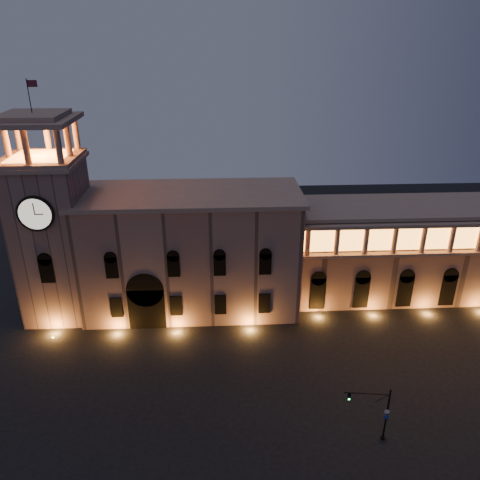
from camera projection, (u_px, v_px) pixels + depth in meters
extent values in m
plane|color=black|center=(204.00, 412.00, 50.36)|extent=(160.00, 160.00, 0.00)
cube|color=#916B5E|center=(191.00, 253.00, 66.87)|extent=(30.00, 12.00, 17.00)
cube|color=#A1816F|center=(189.00, 194.00, 63.29)|extent=(30.80, 12.80, 0.60)
cube|color=black|center=(147.00, 307.00, 63.90)|extent=(5.00, 1.40, 6.00)
cylinder|color=black|center=(146.00, 288.00, 62.68)|extent=(5.00, 1.40, 5.00)
cube|color=orange|center=(147.00, 309.00, 63.80)|extent=(4.20, 0.20, 5.00)
cube|color=#916B5E|center=(55.00, 243.00, 64.07)|extent=(9.00, 9.00, 22.00)
cube|color=#A1816F|center=(41.00, 162.00, 59.49)|extent=(9.80, 9.80, 0.50)
cylinder|color=black|center=(35.00, 214.00, 57.36)|extent=(4.60, 0.35, 4.60)
cylinder|color=beige|center=(35.00, 214.00, 57.23)|extent=(4.00, 0.12, 4.00)
cube|color=#A1816F|center=(40.00, 158.00, 59.29)|extent=(9.40, 9.40, 0.50)
cube|color=orange|center=(40.00, 156.00, 59.16)|extent=(6.80, 6.80, 0.15)
cylinder|color=#A1816F|center=(26.00, 147.00, 54.86)|extent=(0.76, 0.76, 4.20)
cylinder|color=#A1816F|center=(59.00, 146.00, 55.04)|extent=(0.76, 0.76, 4.20)
cylinder|color=#A1816F|center=(17.00, 134.00, 61.62)|extent=(0.76, 0.76, 4.20)
cylinder|color=#A1816F|center=(47.00, 134.00, 61.80)|extent=(0.76, 0.76, 4.20)
cylinder|color=#A1816F|center=(76.00, 133.00, 61.97)|extent=(0.76, 0.76, 4.20)
cylinder|color=#A1816F|center=(6.00, 140.00, 58.15)|extent=(0.76, 0.76, 4.20)
cylinder|color=#A1816F|center=(68.00, 139.00, 58.51)|extent=(0.76, 0.76, 4.20)
cube|color=#A1816F|center=(33.00, 120.00, 57.35)|extent=(9.80, 9.80, 0.60)
cube|color=#A1816F|center=(32.00, 115.00, 57.11)|extent=(7.50, 7.50, 0.60)
cylinder|color=black|center=(29.00, 96.00, 56.17)|extent=(0.10, 0.10, 4.00)
plane|color=#5B1A2E|center=(32.00, 83.00, 55.63)|extent=(1.20, 0.00, 1.20)
cube|color=#8B6559|center=(417.00, 251.00, 70.90)|extent=(40.00, 10.00, 14.00)
cube|color=#A1816F|center=(425.00, 206.00, 67.95)|extent=(40.60, 10.60, 0.50)
cube|color=#A1816F|center=(435.00, 253.00, 64.95)|extent=(40.00, 1.20, 0.40)
cube|color=#A1816F|center=(441.00, 224.00, 63.20)|extent=(40.00, 1.40, 0.50)
cube|color=orange|center=(436.00, 237.00, 64.55)|extent=(38.00, 0.15, 3.60)
cylinder|color=#A1816F|center=(308.00, 241.00, 63.21)|extent=(0.70, 0.70, 4.00)
cylinder|color=#A1816F|center=(337.00, 241.00, 63.39)|extent=(0.70, 0.70, 4.00)
cylinder|color=#A1816F|center=(366.00, 240.00, 63.58)|extent=(0.70, 0.70, 4.00)
cylinder|color=#A1816F|center=(395.00, 240.00, 63.77)|extent=(0.70, 0.70, 4.00)
cylinder|color=#A1816F|center=(424.00, 239.00, 63.96)|extent=(0.70, 0.70, 4.00)
cylinder|color=#A1816F|center=(452.00, 238.00, 64.15)|extent=(0.70, 0.70, 4.00)
cylinder|color=#A1816F|center=(480.00, 238.00, 64.33)|extent=(0.70, 0.70, 4.00)
cylinder|color=black|center=(386.00, 416.00, 45.78)|extent=(0.17, 0.17, 6.08)
cylinder|color=black|center=(383.00, 438.00, 46.96)|extent=(0.49, 0.49, 0.26)
sphere|color=black|center=(391.00, 391.00, 44.50)|extent=(0.24, 0.24, 0.24)
cylinder|color=black|center=(367.00, 394.00, 44.88)|extent=(4.32, 0.67, 0.10)
cube|color=black|center=(349.00, 396.00, 45.17)|extent=(0.29, 0.28, 0.74)
cylinder|color=#0CE53F|center=(349.00, 399.00, 45.15)|extent=(0.16, 0.09, 0.16)
cylinder|color=silver|center=(387.00, 412.00, 45.42)|extent=(0.52, 0.10, 0.52)
cylinder|color=navy|center=(386.00, 417.00, 45.71)|extent=(0.52, 0.10, 0.52)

